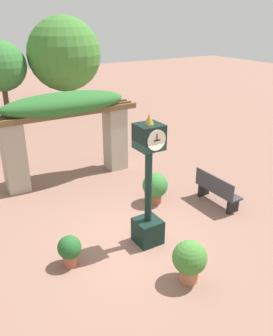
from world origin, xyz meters
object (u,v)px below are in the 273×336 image
(potted_plant_near_right, at_px, (70,249))
(potted_plant_far_left, at_px, (189,260))
(park_bench, at_px, (217,190))
(pedestal_clock, at_px, (148,189))
(potted_plant_near_left, at_px, (155,187))

(potted_plant_near_right, height_order, potted_plant_far_left, potted_plant_far_left)
(potted_plant_near_right, distance_m, park_bench, 4.49)
(potted_plant_far_left, relative_size, park_bench, 0.62)
(pedestal_clock, bearing_deg, potted_plant_near_right, 175.56)
(potted_plant_near_left, bearing_deg, pedestal_clock, -129.13)
(pedestal_clock, bearing_deg, park_bench, 11.08)
(potted_plant_near_right, bearing_deg, potted_plant_far_left, -42.73)
(park_bench, bearing_deg, potted_plant_near_right, 94.69)
(potted_plant_near_right, bearing_deg, park_bench, 4.69)
(pedestal_clock, bearing_deg, potted_plant_near_left, 50.87)
(pedestal_clock, distance_m, park_bench, 2.82)
(pedestal_clock, distance_m, potted_plant_near_right, 2.11)
(potted_plant_far_left, bearing_deg, pedestal_clock, 88.84)
(potted_plant_near_right, bearing_deg, pedestal_clock, -4.44)
(pedestal_clock, xyz_separation_m, potted_plant_far_left, (-0.03, -1.54, -0.87))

